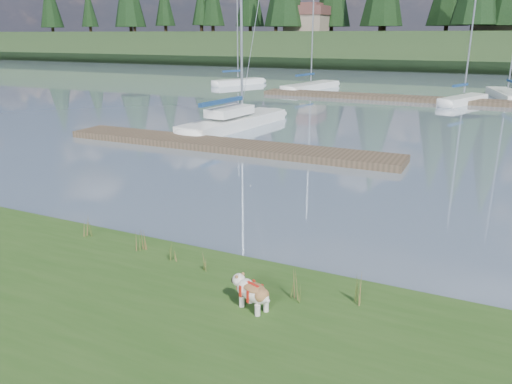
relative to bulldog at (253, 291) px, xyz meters
The scene contains 19 objects.
ground 33.53m from the bulldog, 95.76° to the left, with size 200.00×200.00×0.00m, color #7E91A4.
ridge 76.45m from the bulldog, 92.52° to the left, with size 200.00×20.00×5.00m, color #203218.
bulldog is the anchor object (origin of this frame).
sailboat_main 20.17m from the bulldog, 117.33° to the left, with size 2.87×9.37×13.23m.
dock_near 14.39m from the bulldog, 120.80° to the left, with size 16.00×2.00×0.30m, color #4C3D2C.
dock_far 33.39m from the bulldog, 92.34° to the left, with size 26.00×2.20×0.30m, color #4C3D2C.
sailboat_bg_0 44.01m from the bulldog, 116.92° to the left, with size 3.83×6.50×9.66m.
sailboat_bg_1 40.35m from the bulldog, 107.20° to the left, with size 3.47×8.88×12.91m.
sailboat_bg_2 33.58m from the bulldog, 87.30° to the left, with size 3.47×6.38×9.73m.
sailboat_bg_3 39.01m from the bulldog, 83.87° to the left, with size 3.49×8.59×12.34m.
weed_0 3.47m from the bulldog, 160.75° to the left, with size 0.17×0.14×0.50m.
weed_1 2.56m from the bulldog, 156.72° to the left, with size 0.17×0.14×0.43m.
weed_2 0.79m from the bulldog, 44.44° to the left, with size 0.17×0.14×0.66m.
weed_3 5.08m from the bulldog, 165.93° to the left, with size 0.17×0.14×0.51m.
weed_4 1.80m from the bulldog, 149.40° to the left, with size 0.17×0.14×0.41m.
weed_5 1.85m from the bulldog, 32.02° to the left, with size 0.17×0.14×0.70m.
mud_lip 3.84m from the bulldog, 152.43° to the left, with size 60.00×0.50×0.14m, color #33281C.
house_0 77.90m from the bulldog, 109.07° to the left, with size 6.30×5.30×4.65m.
house_1 74.70m from the bulldog, 87.97° to the left, with size 6.30×5.30×4.65m.
Camera 1 is at (6.68, -10.28, 4.91)m, focal length 35.00 mm.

